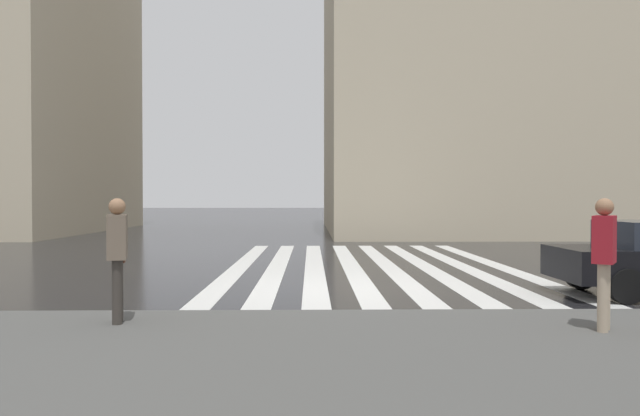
{
  "coord_description": "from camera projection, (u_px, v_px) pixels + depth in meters",
  "views": [
    {
      "loc": [
        -11.48,
        0.53,
        1.81
      ],
      "look_at": [
        2.52,
        0.3,
        1.6
      ],
      "focal_mm": 31.69,
      "sensor_mm": 36.0,
      "label": 1
    }
  ],
  "objects": [
    {
      "name": "haussmann_block_corner",
      "position": [
        570.0,
        46.0,
        33.28
      ],
      "size": [
        18.41,
        28.6,
        22.22
      ],
      "color": "beige",
      "rests_on": "ground_plane"
    },
    {
      "name": "pedestrian_far_down_pavement",
      "position": [
        118.0,
        250.0,
        7.61
      ],
      "size": [
        0.65,
        0.35,
        1.68
      ],
      "color": "#6B5B4C",
      "rests_on": "sidewalk_pavement"
    },
    {
      "name": "zebra_crossing",
      "position": [
        369.0,
        265.0,
        15.53
      ],
      "size": [
        13.0,
        7.5,
        0.01
      ],
      "color": "silver",
      "rests_on": "ground_plane"
    },
    {
      "name": "pedestrian_in_red_jacket",
      "position": [
        604.0,
        253.0,
        7.13
      ],
      "size": [
        0.47,
        0.43,
        1.68
      ],
      "color": "maroon",
      "rests_on": "sidewalk_pavement"
    },
    {
      "name": "ground_plane",
      "position": [
        337.0,
        288.0,
        11.51
      ],
      "size": [
        220.0,
        220.0,
        0.0
      ],
      "primitive_type": "plane",
      "color": "black"
    }
  ]
}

